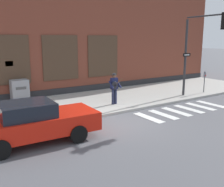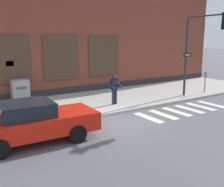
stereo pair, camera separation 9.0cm
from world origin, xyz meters
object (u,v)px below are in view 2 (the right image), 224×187
at_px(busker, 115,87).
at_px(traffic_light, 201,41).
at_px(parking_meter, 205,79).
at_px(utility_box, 20,90).
at_px(red_car, 32,122).

distance_m(busker, traffic_light, 5.78).
xyz_separation_m(busker, parking_meter, (6.95, -0.62, -0.05)).
relative_size(traffic_light, utility_box, 3.94).
bearing_deg(utility_box, busker, -41.40).
xyz_separation_m(red_car, utility_box, (1.15, 6.35, -0.01)).
height_order(red_car, utility_box, red_car).
relative_size(red_car, utility_box, 3.71).
xyz_separation_m(busker, traffic_light, (4.97, -1.67, 2.46)).
relative_size(parking_meter, utility_box, 1.14).
height_order(red_car, traffic_light, traffic_light).
distance_m(parking_meter, utility_box, 11.95).
height_order(red_car, busker, busker).
xyz_separation_m(red_car, traffic_light, (10.31, 0.98, 2.81)).
distance_m(traffic_light, parking_meter, 3.36).
distance_m(red_car, busker, 5.98).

